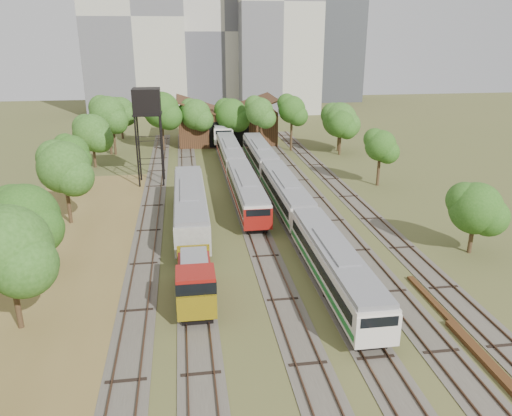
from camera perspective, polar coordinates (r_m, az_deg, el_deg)
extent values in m
plane|color=#475123|center=(33.28, 7.64, -12.84)|extent=(240.00, 240.00, 0.00)
cube|color=brown|center=(40.33, -21.54, -8.02)|extent=(14.00, 60.00, 0.04)
cube|color=#4C473D|center=(54.99, -11.75, 0.26)|extent=(2.60, 80.00, 0.06)
cube|color=#472D1E|center=(55.01, -12.50, 0.31)|extent=(0.08, 80.00, 0.14)
cube|color=#472D1E|center=(54.91, -11.01, 0.39)|extent=(0.08, 80.00, 0.14)
cube|color=#4C473D|center=(54.86, -7.59, 0.46)|extent=(2.60, 80.00, 0.06)
cube|color=#472D1E|center=(54.84, -8.34, 0.52)|extent=(0.08, 80.00, 0.14)
cube|color=#472D1E|center=(54.84, -6.84, 0.59)|extent=(0.08, 80.00, 0.14)
cube|color=#4C473D|center=(55.23, -1.36, 0.76)|extent=(2.60, 80.00, 0.06)
cube|color=#472D1E|center=(55.12, -2.10, 0.81)|extent=(0.08, 80.00, 0.14)
cube|color=#472D1E|center=(55.29, -0.62, 0.88)|extent=(0.08, 80.00, 0.14)
cube|color=#4C473D|center=(55.83, 2.72, 0.95)|extent=(2.60, 80.00, 0.06)
cube|color=#472D1E|center=(55.67, 2.00, 1.00)|extent=(0.08, 80.00, 0.14)
cube|color=#472D1E|center=(55.94, 3.44, 1.07)|extent=(0.08, 80.00, 0.14)
cube|color=#4C473D|center=(56.70, 6.69, 1.13)|extent=(2.60, 80.00, 0.06)
cube|color=#472D1E|center=(56.50, 5.99, 1.19)|extent=(0.08, 80.00, 0.14)
cube|color=#472D1E|center=(56.86, 7.40, 1.25)|extent=(0.08, 80.00, 0.14)
cube|color=#4C473D|center=(57.84, 10.53, 1.30)|extent=(2.60, 80.00, 0.06)
cube|color=#472D1E|center=(57.59, 9.86, 1.35)|extent=(0.08, 80.00, 0.14)
cube|color=#472D1E|center=(58.05, 11.20, 1.41)|extent=(0.08, 80.00, 0.14)
cube|color=black|center=(53.39, -1.11, 0.47)|extent=(1.98, 15.64, 0.72)
cube|color=beige|center=(52.93, -1.13, 1.99)|extent=(2.61, 17.00, 2.25)
cube|color=black|center=(52.85, -1.13, 2.27)|extent=(2.67, 15.64, 0.77)
cube|color=slate|center=(52.56, -1.13, 3.33)|extent=(2.40, 16.66, 0.32)
cube|color=maroon|center=(53.12, -1.12, 1.35)|extent=(2.67, 16.66, 0.41)
cube|color=maroon|center=(45.05, 0.24, -1.32)|extent=(2.65, 0.25, 2.03)
cube|color=black|center=(70.08, -2.95, 5.06)|extent=(1.98, 15.64, 0.72)
cube|color=beige|center=(69.73, -2.97, 6.24)|extent=(2.61, 17.00, 2.25)
cube|color=black|center=(69.67, -2.97, 6.46)|extent=(2.67, 15.64, 0.77)
cube|color=slate|center=(69.45, -2.98, 7.28)|extent=(2.40, 16.66, 0.32)
cube|color=maroon|center=(69.87, -2.96, 5.74)|extent=(2.67, 16.66, 0.41)
cube|color=black|center=(37.30, 8.80, -8.49)|extent=(1.99, 15.64, 0.72)
cube|color=beige|center=(36.63, 8.92, -6.42)|extent=(2.62, 17.00, 2.26)
cube|color=black|center=(36.51, 8.94, -6.04)|extent=(2.68, 15.64, 0.77)
cube|color=slate|center=(36.09, 9.03, -4.57)|extent=(2.41, 16.66, 0.33)
cube|color=#1B6E29|center=(36.91, 8.87, -7.31)|extent=(2.68, 16.66, 0.41)
cube|color=beige|center=(29.77, 13.74, -13.55)|extent=(2.66, 0.25, 2.03)
cube|color=black|center=(52.88, 3.36, 0.25)|extent=(1.99, 15.64, 0.72)
cube|color=beige|center=(52.41, 3.39, 1.80)|extent=(2.62, 17.00, 2.26)
cube|color=black|center=(52.33, 3.39, 2.08)|extent=(2.68, 15.64, 0.77)
cube|color=slate|center=(52.04, 3.42, 3.15)|extent=(2.41, 16.66, 0.33)
cube|color=#1B6E29|center=(52.61, 3.38, 1.14)|extent=(2.68, 16.66, 0.41)
cube|color=black|center=(69.38, 0.45, 4.94)|extent=(1.99, 15.64, 0.72)
cube|color=beige|center=(69.03, 0.46, 6.14)|extent=(2.62, 17.00, 2.26)
cube|color=black|center=(68.97, 0.46, 6.36)|extent=(2.68, 15.64, 0.77)
cube|color=slate|center=(68.74, 0.46, 7.19)|extent=(2.41, 16.66, 0.33)
cube|color=#1B6E29|center=(69.17, 0.46, 5.63)|extent=(2.68, 16.66, 0.41)
cube|color=black|center=(88.05, -4.13, 8.03)|extent=(2.29, 14.72, 0.83)
cube|color=beige|center=(87.73, -4.16, 9.13)|extent=(3.02, 16.00, 2.60)
cube|color=black|center=(87.68, -4.16, 9.33)|extent=(3.08, 14.72, 0.88)
cube|color=slate|center=(87.48, -4.18, 10.09)|extent=(2.78, 15.68, 0.37)
cube|color=#1B6E29|center=(87.86, -4.15, 8.66)|extent=(3.08, 15.68, 0.47)
cube|color=beige|center=(79.97, -3.71, 8.04)|extent=(3.06, 0.25, 2.34)
cube|color=black|center=(35.79, -6.91, -9.56)|extent=(2.03, 7.20, 0.83)
cube|color=maroon|center=(35.99, -7.02, -7.40)|extent=(2.31, 4.40, 1.38)
cube|color=maroon|center=(32.71, -6.88, -9.20)|extent=(2.49, 2.40, 2.49)
cube|color=black|center=(32.43, -6.92, -8.27)|extent=(2.54, 2.45, 0.83)
cube|color=gold|center=(31.83, -6.75, -11.30)|extent=(2.49, 0.20, 1.66)
cube|color=gold|center=(38.85, -7.16, -5.39)|extent=(2.49, 0.20, 1.66)
cube|color=slate|center=(34.60, -7.08, -5.74)|extent=(1.85, 3.60, 0.18)
cube|color=black|center=(48.54, -7.44, -1.61)|extent=(2.23, 16.56, 0.81)
cube|color=gray|center=(47.97, -7.53, 0.25)|extent=(2.93, 18.00, 2.53)
cube|color=black|center=(47.87, -7.54, 0.60)|extent=(2.99, 16.56, 0.86)
cube|color=slate|center=(47.52, -7.60, 1.90)|extent=(2.70, 17.64, 0.36)
cylinder|color=black|center=(61.14, -13.42, 6.17)|extent=(0.21, 0.21, 8.48)
cylinder|color=black|center=(60.95, -10.73, 6.32)|extent=(0.21, 0.21, 8.48)
cylinder|color=black|center=(63.93, -13.23, 6.75)|extent=(0.21, 0.21, 8.48)
cylinder|color=black|center=(63.74, -10.65, 6.89)|extent=(0.21, 0.21, 8.48)
cube|color=black|center=(61.64, -12.29, 10.48)|extent=(3.34, 3.34, 0.20)
cube|color=black|center=(61.43, -12.39, 11.89)|extent=(3.18, 3.18, 2.86)
cube|color=#4F2F16|center=(31.80, 25.40, -16.14)|extent=(0.62, 9.25, 0.31)
cube|color=#4F2F16|center=(37.26, 19.43, -9.91)|extent=(0.43, 6.94, 0.23)
cube|color=#342113|center=(86.57, -3.44, 9.42)|extent=(16.00, 11.00, 5.50)
cube|color=#342113|center=(85.81, -6.20, 11.52)|extent=(8.45, 11.55, 2.96)
cube|color=#342113|center=(86.49, -0.79, 11.69)|extent=(8.45, 11.55, 2.96)
cube|color=black|center=(81.33, -3.08, 8.39)|extent=(6.40, 0.15, 4.12)
cylinder|color=#382616|center=(34.74, -25.73, -9.22)|extent=(0.36, 0.36, 4.30)
sphere|color=#245316|center=(33.39, -26.55, -4.17)|extent=(5.31, 5.31, 5.31)
cylinder|color=#382616|center=(42.42, -24.42, -4.48)|extent=(0.36, 0.36, 3.50)
sphere|color=#245316|center=(41.48, -24.94, -1.05)|extent=(5.22, 5.22, 5.22)
cylinder|color=#382616|center=(51.64, -20.65, 0.70)|extent=(0.36, 0.36, 4.43)
sphere|color=#245316|center=(50.72, -21.10, 4.36)|extent=(4.94, 4.94, 4.94)
cylinder|color=#382616|center=(60.59, -20.00, 3.18)|extent=(0.36, 0.36, 3.93)
sphere|color=#245316|center=(59.88, -20.33, 5.97)|extent=(3.89, 3.89, 3.89)
cylinder|color=#382616|center=(72.69, -18.00, 5.90)|extent=(0.36, 0.36, 3.79)
sphere|color=#245316|center=(72.12, -18.25, 8.16)|extent=(5.07, 5.07, 5.07)
cylinder|color=#382616|center=(79.67, -15.86, 7.44)|extent=(0.36, 0.36, 4.36)
sphere|color=#245316|center=(79.08, -16.09, 9.82)|extent=(3.85, 3.85, 3.85)
cylinder|color=#382616|center=(91.83, -15.08, 8.83)|extent=(0.36, 0.36, 3.81)
sphere|color=#245316|center=(91.37, -15.24, 10.65)|extent=(4.82, 4.82, 4.82)
cylinder|color=#382616|center=(80.08, -16.34, 7.63)|extent=(0.36, 0.36, 4.84)
sphere|color=#245316|center=(79.46, -16.60, 10.26)|extent=(5.36, 5.36, 5.36)
cylinder|color=#382616|center=(80.87, -10.60, 8.25)|extent=(0.36, 0.36, 5.01)
sphere|color=#245316|center=(80.24, -10.77, 10.96)|extent=(5.61, 5.61, 5.61)
cylinder|color=#382616|center=(81.33, -6.82, 8.25)|extent=(0.36, 0.36, 4.32)
sphere|color=#245316|center=(80.76, -6.91, 10.57)|extent=(4.81, 4.81, 4.81)
cylinder|color=#382616|center=(81.68, -2.81, 8.36)|extent=(0.36, 0.36, 4.19)
sphere|color=#245316|center=(81.12, -2.85, 10.61)|extent=(5.10, 5.10, 5.10)
cylinder|color=#382616|center=(77.86, 0.41, 8.15)|extent=(0.36, 0.36, 5.00)
sphere|color=#245316|center=(77.20, 0.41, 10.96)|extent=(4.26, 4.26, 4.26)
cylinder|color=#382616|center=(79.53, 4.05, 8.37)|extent=(0.36, 0.36, 5.08)
sphere|color=#245316|center=(78.88, 4.12, 11.17)|extent=(4.22, 4.22, 4.22)
cylinder|color=#382616|center=(80.13, 9.41, 7.80)|extent=(0.36, 0.36, 3.88)
sphere|color=#245316|center=(79.60, 9.53, 9.91)|extent=(5.34, 5.34, 5.34)
cylinder|color=#382616|center=(45.72, 23.40, -2.89)|extent=(0.36, 0.36, 3.14)
sphere|color=#245316|center=(44.92, 23.81, -0.02)|extent=(4.33, 4.33, 4.33)
cylinder|color=#382616|center=(62.48, 13.82, 4.25)|extent=(0.36, 0.36, 3.90)
sphere|color=#245316|center=(61.79, 14.05, 6.94)|extent=(3.73, 3.73, 3.73)
cylinder|color=#382616|center=(77.70, 9.57, 7.36)|extent=(0.36, 0.36, 3.69)
sphere|color=#245316|center=(77.17, 9.68, 9.43)|extent=(4.07, 4.07, 4.07)
cube|color=#B9B5A2|center=(122.39, -13.78, 20.42)|extent=(22.00, 16.00, 42.00)
cube|color=#BAB5A8|center=(127.38, -3.95, 19.48)|extent=(20.00, 18.00, 36.00)
cube|color=#B9B5A2|center=(121.21, 2.44, 22.35)|extent=(18.00, 16.00, 48.00)
cube|color=#3A3D41|center=(143.40, 9.24, 17.67)|extent=(12.00, 12.00, 28.00)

